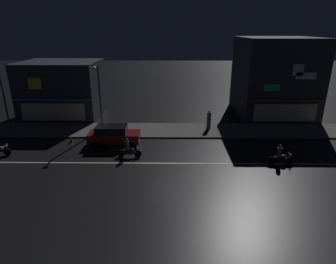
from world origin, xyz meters
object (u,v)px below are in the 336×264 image
Objects in this scene: parked_car_near_kerb at (114,135)px; motorcycle_following at (280,156)px; traffic_cone at (71,139)px; streetlamp_west at (0,86)px; motorcycle_lead at (128,149)px; streetlamp_mid at (99,91)px; pedestrian_on_sidewalk at (209,120)px.

motorcycle_following is (12.83, -3.65, -0.24)m from parked_car_near_kerb.
traffic_cone is at bearing -6.55° from parked_car_near_kerb.
streetlamp_west is at bearing -16.17° from parked_car_near_kerb.
motorcycle_lead is 1.00× the size of motorcycle_following.
motorcycle_following reaches higher than traffic_cone.
parked_car_near_kerb is (1.89, -3.71, -2.97)m from streetlamp_mid.
streetlamp_west is 19.60m from pedestrian_on_sidewalk.
motorcycle_following is at bearing 146.62° from pedestrian_on_sidewalk.
streetlamp_west reaches higher than streetlamp_mid.
motorcycle_lead is (3.51, -6.24, -3.20)m from streetlamp_mid.
motorcycle_lead is 6.22m from traffic_cone.
pedestrian_on_sidewalk is at bearing 50.40° from motorcycle_lead.
traffic_cone is at bearing 41.84° from pedestrian_on_sidewalk.
streetlamp_west is 1.69× the size of parked_car_near_kerb.
streetlamp_mid reaches higher than pedestrian_on_sidewalk.
streetlamp_west is 3.83× the size of motorcycle_following.
motorcycle_lead reaches higher than traffic_cone.
streetlamp_west is 8.89m from streetlamp_mid.
pedestrian_on_sidewalk is (10.43, 0.09, -2.85)m from streetlamp_mid.
motorcycle_lead and motorcycle_following have the same top height.
streetlamp_mid reaches higher than motorcycle_lead.
traffic_cone is at bearing -16.70° from motorcycle_following.
motorcycle_following is at bearing 2.31° from motorcycle_lead.
motorcycle_following is 3.45× the size of traffic_cone.
streetlamp_west is 1.18× the size of streetlamp_mid.
pedestrian_on_sidewalk is at bearing -156.07° from parked_car_near_kerb.
motorcycle_following is (4.28, -7.44, -0.35)m from pedestrian_on_sidewalk.
pedestrian_on_sidewalk reaches higher than traffic_cone.
traffic_cone is at bearing -120.82° from streetlamp_mid.
streetlamp_mid is (8.85, 0.59, -0.59)m from streetlamp_west.
streetlamp_mid reaches higher than traffic_cone.
parked_car_near_kerb reaches higher than motorcycle_lead.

